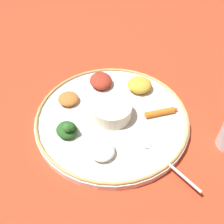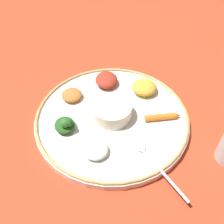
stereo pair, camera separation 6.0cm
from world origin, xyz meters
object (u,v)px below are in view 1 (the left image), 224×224
center_bowl (112,110)px  greens_pile (67,129)px  carrot_near_spoon (162,112)px  spoon (159,155)px

center_bowl → greens_pile: 0.13m
greens_pile → carrot_near_spoon: bearing=-10.0°
center_bowl → greens_pile: bearing=-176.5°
center_bowl → carrot_near_spoon: bearing=-22.7°
carrot_near_spoon → spoon: bearing=-125.5°
center_bowl → spoon: size_ratio=0.59×
center_bowl → carrot_near_spoon: size_ratio=1.07×
greens_pile → carrot_near_spoon: greens_pile is taller
greens_pile → carrot_near_spoon: size_ratio=0.66×
carrot_near_spoon → greens_pile: bearing=170.0°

